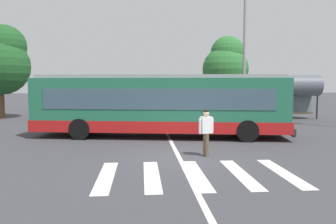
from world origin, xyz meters
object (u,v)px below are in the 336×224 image
(parked_car_teal, at_px, (168,106))
(background_tree_left, at_px, (2,60))
(parked_car_champagne, at_px, (66,108))
(twin_arm_street_lamp, at_px, (245,41))
(bus_stop_shelter, at_px, (292,86))
(parked_car_silver, at_px, (99,107))
(background_tree_right, at_px, (226,65))
(parked_car_black, at_px, (136,107))
(pedestrian_crossing_street, at_px, (206,130))
(parked_car_red, at_px, (202,107))
(city_transit_bus, at_px, (160,105))

(parked_car_teal, bearing_deg, background_tree_left, -175.51)
(parked_car_champagne, distance_m, twin_arm_street_lamp, 14.33)
(parked_car_champagne, height_order, bus_stop_shelter, bus_stop_shelter)
(parked_car_silver, distance_m, parked_car_teal, 5.53)
(background_tree_right, bearing_deg, parked_car_black, -156.94)
(pedestrian_crossing_street, relative_size, parked_car_red, 0.37)
(parked_car_silver, xyz_separation_m, parked_car_red, (8.26, 0.15, 0.00))
(parked_car_black, xyz_separation_m, background_tree_right, (8.22, 3.50, 3.59))
(parked_car_black, xyz_separation_m, twin_arm_street_lamp, (7.40, -4.50, 4.74))
(city_transit_bus, bearing_deg, parked_car_red, 68.45)
(bus_stop_shelter, bearing_deg, parked_car_teal, 160.71)
(parked_car_red, bearing_deg, city_transit_bus, -111.55)
(parked_car_silver, distance_m, twin_arm_street_lamp, 12.10)
(parked_car_black, bearing_deg, background_tree_right, 23.06)
(parked_car_champagne, distance_m, background_tree_right, 14.64)
(background_tree_left, bearing_deg, parked_car_red, 2.38)
(pedestrian_crossing_street, height_order, parked_car_red, pedestrian_crossing_street)
(parked_car_champagne, xyz_separation_m, bus_stop_shelter, (17.02, -2.57, 1.65))
(parked_car_champagne, bearing_deg, parked_car_black, 3.26)
(parked_car_teal, xyz_separation_m, twin_arm_street_lamp, (4.78, -4.75, 4.74))
(city_transit_bus, relative_size, parked_car_teal, 2.77)
(city_transit_bus, bearing_deg, bus_stop_shelter, 36.02)
(pedestrian_crossing_street, distance_m, background_tree_right, 19.51)
(twin_arm_street_lamp, bearing_deg, background_tree_right, 84.17)
(bus_stop_shelter, distance_m, background_tree_right, 7.46)
(bus_stop_shelter, height_order, background_tree_right, background_tree_right)
(city_transit_bus, distance_m, bus_stop_shelter, 12.68)
(parked_car_red, height_order, background_tree_right, background_tree_right)
(parked_car_teal, distance_m, background_tree_left, 13.13)
(parked_car_champagne, height_order, background_tree_right, background_tree_right)
(parked_car_teal, bearing_deg, pedestrian_crossing_street, -89.46)
(city_transit_bus, xyz_separation_m, parked_car_silver, (-4.22, 10.07, -0.82))
(parked_car_silver, distance_m, bus_stop_shelter, 14.79)
(parked_car_black, bearing_deg, parked_car_red, -1.04)
(parked_car_silver, height_order, parked_car_teal, same)
(pedestrian_crossing_street, relative_size, background_tree_right, 0.25)
(parked_car_teal, height_order, parked_car_red, same)
(city_transit_bus, relative_size, parked_car_champagne, 2.77)
(parked_car_champagne, relative_size, twin_arm_street_lamp, 0.51)
(parked_car_champagne, relative_size, bus_stop_shelter, 1.11)
(city_transit_bus, bearing_deg, parked_car_champagne, 124.16)
(parked_car_silver, bearing_deg, background_tree_right, 18.64)
(parked_car_champagne, distance_m, background_tree_left, 5.79)
(background_tree_right, bearing_deg, pedestrian_crossing_street, -106.50)
(pedestrian_crossing_street, bearing_deg, parked_car_champagne, 119.36)
(parked_car_silver, bearing_deg, twin_arm_street_lamp, -22.46)
(background_tree_left, bearing_deg, city_transit_bus, -40.28)
(pedestrian_crossing_street, height_order, parked_car_black, pedestrian_crossing_street)
(twin_arm_street_lamp, distance_m, background_tree_left, 17.81)
(parked_car_red, distance_m, background_tree_left, 15.78)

